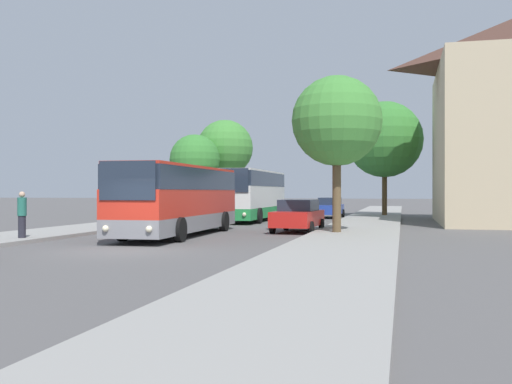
{
  "coord_description": "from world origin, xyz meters",
  "views": [
    {
      "loc": [
        9.13,
        -18.55,
        2.03
      ],
      "look_at": [
        1.13,
        14.03,
        2.0
      ],
      "focal_mm": 42.0,
      "sensor_mm": 36.0,
      "label": 1
    }
  ],
  "objects_px": {
    "tree_right_near": "(337,121)",
    "parked_car_right_near": "(298,215)",
    "bus_front": "(179,199)",
    "parked_car_right_far": "(330,207)",
    "bus_middle": "(252,194)",
    "tree_left_far": "(225,148)",
    "tree_right_mid": "(385,140)",
    "pedestrian_waiting_near": "(22,214)",
    "tree_left_near": "(195,160)"
  },
  "relations": [
    {
      "from": "pedestrian_waiting_near",
      "to": "tree_left_near",
      "type": "bearing_deg",
      "value": 105.76
    },
    {
      "from": "pedestrian_waiting_near",
      "to": "parked_car_right_near",
      "type": "bearing_deg",
      "value": 51.03
    },
    {
      "from": "tree_left_far",
      "to": "tree_right_mid",
      "type": "bearing_deg",
      "value": -12.43
    },
    {
      "from": "parked_car_right_far",
      "to": "tree_left_far",
      "type": "xyz_separation_m",
      "value": [
        -10.15,
        5.83,
        5.13
      ]
    },
    {
      "from": "tree_right_mid",
      "to": "tree_right_near",
      "type": "bearing_deg",
      "value": -94.32
    },
    {
      "from": "parked_car_right_far",
      "to": "pedestrian_waiting_near",
      "type": "bearing_deg",
      "value": 69.45
    },
    {
      "from": "pedestrian_waiting_near",
      "to": "tree_right_mid",
      "type": "height_order",
      "value": "tree_right_mid"
    },
    {
      "from": "parked_car_right_far",
      "to": "tree_right_near",
      "type": "xyz_separation_m",
      "value": [
        2.46,
        -18.06,
        4.47
      ]
    },
    {
      "from": "tree_left_far",
      "to": "tree_right_near",
      "type": "relative_size",
      "value": 1.15
    },
    {
      "from": "bus_front",
      "to": "tree_right_mid",
      "type": "bearing_deg",
      "value": 67.71
    },
    {
      "from": "parked_car_right_far",
      "to": "tree_right_mid",
      "type": "distance_m",
      "value": 7.22
    },
    {
      "from": "bus_middle",
      "to": "parked_car_right_near",
      "type": "height_order",
      "value": "bus_middle"
    },
    {
      "from": "bus_front",
      "to": "tree_left_near",
      "type": "relative_size",
      "value": 1.7
    },
    {
      "from": "pedestrian_waiting_near",
      "to": "tree_left_far",
      "type": "height_order",
      "value": "tree_left_far"
    },
    {
      "from": "parked_car_right_near",
      "to": "tree_right_mid",
      "type": "height_order",
      "value": "tree_right_mid"
    },
    {
      "from": "parked_car_right_near",
      "to": "pedestrian_waiting_near",
      "type": "xyz_separation_m",
      "value": [
        -9.9,
        -8.31,
        0.27
      ]
    },
    {
      "from": "bus_middle",
      "to": "tree_left_near",
      "type": "bearing_deg",
      "value": 129.99
    },
    {
      "from": "tree_left_near",
      "to": "tree_left_far",
      "type": "bearing_deg",
      "value": 64.49
    },
    {
      "from": "bus_middle",
      "to": "tree_left_near",
      "type": "xyz_separation_m",
      "value": [
        -7.15,
        8.34,
        2.89
      ]
    },
    {
      "from": "tree_right_mid",
      "to": "tree_left_near",
      "type": "bearing_deg",
      "value": -178.84
    },
    {
      "from": "tree_left_near",
      "to": "bus_middle",
      "type": "bearing_deg",
      "value": -49.37
    },
    {
      "from": "parked_car_right_far",
      "to": "tree_left_near",
      "type": "height_order",
      "value": "tree_left_near"
    },
    {
      "from": "parked_car_right_near",
      "to": "tree_right_mid",
      "type": "bearing_deg",
      "value": -98.24
    },
    {
      "from": "parked_car_right_near",
      "to": "bus_front",
      "type": "bearing_deg",
      "value": 40.28
    },
    {
      "from": "tree_right_near",
      "to": "parked_car_right_near",
      "type": "bearing_deg",
      "value": 140.09
    },
    {
      "from": "bus_middle",
      "to": "pedestrian_waiting_near",
      "type": "relative_size",
      "value": 6.01
    },
    {
      "from": "tree_left_near",
      "to": "tree_right_near",
      "type": "relative_size",
      "value": 0.93
    },
    {
      "from": "bus_front",
      "to": "parked_car_right_near",
      "type": "bearing_deg",
      "value": 35.91
    },
    {
      "from": "bus_middle",
      "to": "parked_car_right_far",
      "type": "xyz_separation_m",
      "value": [
        4.64,
        5.95,
        -1.03
      ]
    },
    {
      "from": "parked_car_right_near",
      "to": "tree_left_near",
      "type": "bearing_deg",
      "value": -54.22
    },
    {
      "from": "parked_car_right_near",
      "to": "tree_right_mid",
      "type": "xyz_separation_m",
      "value": [
        3.69,
        18.99,
        5.32
      ]
    },
    {
      "from": "bus_front",
      "to": "bus_middle",
      "type": "distance_m",
      "value": 14.09
    },
    {
      "from": "bus_front",
      "to": "tree_left_far",
      "type": "bearing_deg",
      "value": 100.58
    },
    {
      "from": "bus_front",
      "to": "tree_left_near",
      "type": "height_order",
      "value": "tree_left_near"
    },
    {
      "from": "tree_right_near",
      "to": "tree_right_mid",
      "type": "xyz_separation_m",
      "value": [
        1.57,
        20.76,
        0.87
      ]
    },
    {
      "from": "bus_front",
      "to": "tree_right_near",
      "type": "distance_m",
      "value": 8.12
    },
    {
      "from": "tree_right_mid",
      "to": "bus_middle",
      "type": "bearing_deg",
      "value": -135.04
    },
    {
      "from": "pedestrian_waiting_near",
      "to": "tree_left_far",
      "type": "relative_size",
      "value": 0.23
    },
    {
      "from": "bus_middle",
      "to": "tree_right_mid",
      "type": "bearing_deg",
      "value": 44.32
    },
    {
      "from": "tree_left_near",
      "to": "tree_left_far",
      "type": "distance_m",
      "value": 4.01
    },
    {
      "from": "bus_front",
      "to": "pedestrian_waiting_near",
      "type": "distance_m",
      "value": 6.79
    },
    {
      "from": "parked_car_right_far",
      "to": "pedestrian_waiting_near",
      "type": "height_order",
      "value": "pedestrian_waiting_near"
    },
    {
      "from": "tree_left_near",
      "to": "tree_left_far",
      "type": "relative_size",
      "value": 0.81
    },
    {
      "from": "parked_car_right_near",
      "to": "tree_left_far",
      "type": "height_order",
      "value": "tree_left_far"
    },
    {
      "from": "parked_car_right_far",
      "to": "tree_right_mid",
      "type": "relative_size",
      "value": 0.52
    },
    {
      "from": "bus_front",
      "to": "bus_middle",
      "type": "xyz_separation_m",
      "value": [
        -0.09,
        14.09,
        0.13
      ]
    },
    {
      "from": "bus_front",
      "to": "tree_left_far",
      "type": "height_order",
      "value": "tree_left_far"
    },
    {
      "from": "bus_front",
      "to": "pedestrian_waiting_near",
      "type": "bearing_deg",
      "value": -139.35
    },
    {
      "from": "bus_front",
      "to": "parked_car_right_far",
      "type": "relative_size",
      "value": 2.43
    },
    {
      "from": "bus_front",
      "to": "tree_right_mid",
      "type": "height_order",
      "value": "tree_right_mid"
    }
  ]
}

